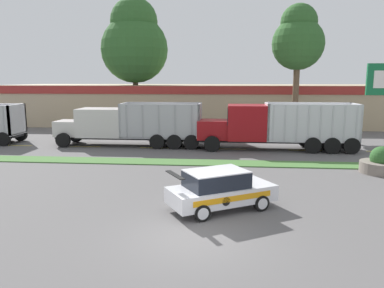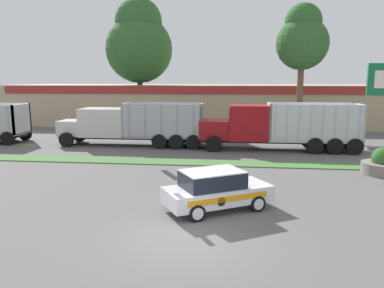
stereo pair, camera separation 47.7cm
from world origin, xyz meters
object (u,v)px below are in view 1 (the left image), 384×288
object	(u,v)px
dump_truck_lead	(262,127)
traffic_cone	(193,188)
dump_truck_mid	(117,126)
stone_planter	(381,164)
rally_car	(220,189)

from	to	relation	value
dump_truck_lead	traffic_cone	size ratio (longest dim) A/B	22.07
dump_truck_mid	traffic_cone	world-z (taller)	dump_truck_mid
stone_planter	traffic_cone	distance (m)	10.84
traffic_cone	stone_planter	bearing A→B (deg)	25.49
dump_truck_lead	rally_car	world-z (taller)	dump_truck_lead
rally_car	traffic_cone	distance (m)	2.33
stone_planter	dump_truck_lead	bearing A→B (deg)	132.05
stone_planter	traffic_cone	xyz separation A→B (m)	(-9.78, -4.66, -0.26)
rally_car	traffic_cone	world-z (taller)	rally_car
stone_planter	traffic_cone	size ratio (longest dim) A/B	4.33
dump_truck_mid	stone_planter	world-z (taller)	dump_truck_mid
stone_planter	traffic_cone	world-z (taller)	stone_planter
dump_truck_mid	stone_planter	distance (m)	18.09
dump_truck_mid	rally_car	distance (m)	15.86
dump_truck_mid	stone_planter	size ratio (longest dim) A/B	5.08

